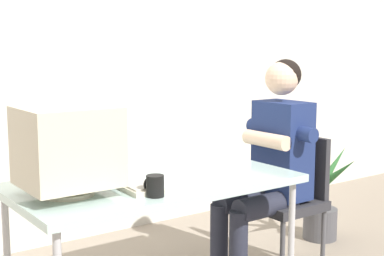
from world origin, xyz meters
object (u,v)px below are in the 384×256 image
Objects in this scene: keyboard at (128,183)px; potted_plant at (320,201)px; desk at (154,188)px; office_chair at (291,194)px; crt_monitor at (68,147)px; desk_mug at (155,186)px; person_seated at (270,161)px.

keyboard is 1.91m from potted_plant.
potted_plant is (1.64, 0.29, -0.41)m from desk.
desk reaches higher than potted_plant.
office_chair is 0.69m from potted_plant.
crt_monitor is 0.61× the size of potted_plant.
desk_mug is at bearing -162.22° from potted_plant.
person_seated reaches higher than keyboard.
keyboard is at bearing -177.02° from office_chair.
keyboard is at bearing -0.17° from crt_monitor.
keyboard is 0.25m from desk_mug.
potted_plant is (2.13, 0.33, -0.69)m from crt_monitor.
person_seated is at bearing 2.68° from crt_monitor.
desk_mug is (0.31, -0.25, -0.18)m from crt_monitor.
desk is at bearing -178.60° from office_chair.
office_chair is at bearing 2.98° from keyboard.
desk_mug is at bearing -89.20° from keyboard.
person_seated is (-0.19, -0.00, 0.24)m from office_chair.
keyboard is 1.04m from person_seated.
keyboard is 4.79× the size of desk_mug.
keyboard is (-0.18, -0.04, 0.06)m from desk.
desk_mug reaches higher than desk.
desk is at bearing 11.92° from keyboard.
office_chair is at bearing 14.44° from desk_mug.
office_chair is 1.29m from desk_mug.
office_chair is (1.22, 0.06, -0.27)m from keyboard.
desk is 3.06× the size of keyboard.
person_seated is (0.85, 0.03, 0.04)m from desk.
keyboard is 1.25m from office_chair.
potted_plant is at bearing 24.21° from office_chair.
crt_monitor is at bearing 141.15° from desk_mug.
desk is 1.09× the size of person_seated.
desk is 1.70× the size of office_chair.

